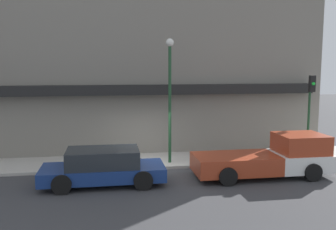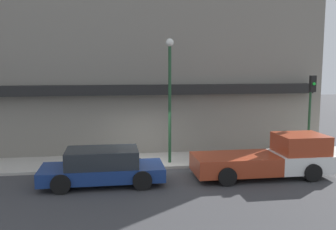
{
  "view_description": "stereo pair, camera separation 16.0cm",
  "coord_description": "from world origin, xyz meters",
  "px_view_note": "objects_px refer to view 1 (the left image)",
  "views": [
    {
      "loc": [
        -1.71,
        -16.23,
        4.64
      ],
      "look_at": [
        1.11,
        1.12,
        2.33
      ],
      "focal_mm": 40.0,
      "sensor_mm": 36.0,
      "label": 1
    },
    {
      "loc": [
        -1.56,
        -16.26,
        4.64
      ],
      "look_at": [
        1.11,
        1.12,
        2.33
      ],
      "focal_mm": 40.0,
      "sensor_mm": 36.0,
      "label": 2
    }
  ],
  "objects_px": {
    "parked_car": "(103,167)",
    "traffic_light": "(310,102)",
    "fire_hydrant": "(98,158)",
    "street_lamp": "(170,86)",
    "pickup_truck": "(271,158)"
  },
  "relations": [
    {
      "from": "parked_car",
      "to": "traffic_light",
      "type": "xyz_separation_m",
      "value": [
        10.04,
        2.37,
        2.19
      ]
    },
    {
      "from": "fire_hydrant",
      "to": "street_lamp",
      "type": "bearing_deg",
      "value": 0.2
    },
    {
      "from": "street_lamp",
      "to": "traffic_light",
      "type": "xyz_separation_m",
      "value": [
        6.97,
        -0.08,
        -0.8
      ]
    },
    {
      "from": "fire_hydrant",
      "to": "street_lamp",
      "type": "height_order",
      "value": "street_lamp"
    },
    {
      "from": "pickup_truck",
      "to": "traffic_light",
      "type": "distance_m",
      "value": 4.39
    },
    {
      "from": "parked_car",
      "to": "traffic_light",
      "type": "distance_m",
      "value": 10.55
    },
    {
      "from": "pickup_truck",
      "to": "fire_hydrant",
      "type": "relative_size",
      "value": 8.58
    },
    {
      "from": "street_lamp",
      "to": "traffic_light",
      "type": "distance_m",
      "value": 7.02
    },
    {
      "from": "parked_car",
      "to": "traffic_light",
      "type": "relative_size",
      "value": 1.18
    },
    {
      "from": "street_lamp",
      "to": "parked_car",
      "type": "bearing_deg",
      "value": -141.46
    },
    {
      "from": "fire_hydrant",
      "to": "traffic_light",
      "type": "xyz_separation_m",
      "value": [
        10.31,
        -0.07,
        2.43
      ]
    },
    {
      "from": "traffic_light",
      "to": "parked_car",
      "type": "bearing_deg",
      "value": -166.74
    },
    {
      "from": "street_lamp",
      "to": "traffic_light",
      "type": "bearing_deg",
      "value": -0.64
    },
    {
      "from": "fire_hydrant",
      "to": "parked_car",
      "type": "bearing_deg",
      "value": -83.67
    },
    {
      "from": "pickup_truck",
      "to": "parked_car",
      "type": "xyz_separation_m",
      "value": [
        -7.0,
        -0.0,
        -0.08
      ]
    }
  ]
}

